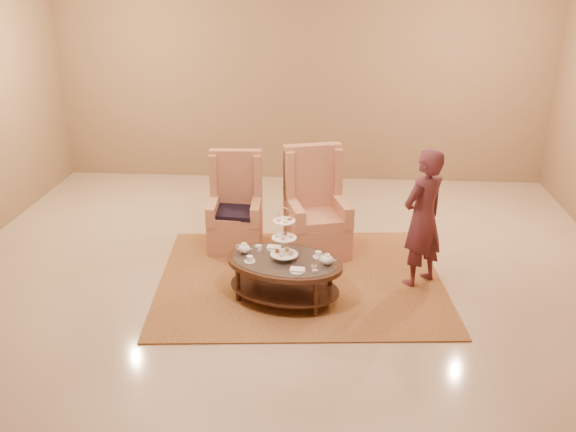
# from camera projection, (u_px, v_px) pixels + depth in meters

# --- Properties ---
(ground) EXTENTS (8.00, 8.00, 0.00)m
(ground) POSITION_uv_depth(u_px,v_px,m) (282.00, 286.00, 7.27)
(ground) COLOR #BFA58E
(ground) RESTS_ON ground
(ceiling) EXTENTS (8.00, 8.00, 0.02)m
(ceiling) POSITION_uv_depth(u_px,v_px,m) (282.00, 286.00, 7.27)
(ceiling) COLOR white
(ceiling) RESTS_ON ground
(wall_back) EXTENTS (8.00, 0.04, 3.50)m
(wall_back) POSITION_uv_depth(u_px,v_px,m) (302.00, 74.00, 10.34)
(wall_back) COLOR #906E4E
(wall_back) RESTS_ON ground
(rug) EXTENTS (3.45, 2.96, 0.02)m
(rug) POSITION_uv_depth(u_px,v_px,m) (301.00, 279.00, 7.43)
(rug) COLOR #9F6E38
(rug) RESTS_ON ground
(tea_table) EXTENTS (1.49, 1.24, 1.07)m
(tea_table) POSITION_uv_depth(u_px,v_px,m) (284.00, 267.00, 6.85)
(tea_table) COLOR black
(tea_table) RESTS_ON ground
(armchair_left) EXTENTS (0.69, 0.71, 1.22)m
(armchair_left) POSITION_uv_depth(u_px,v_px,m) (236.00, 215.00, 8.22)
(armchair_left) COLOR tan
(armchair_left) RESTS_ON ground
(armchair_right) EXTENTS (0.90, 0.91, 1.33)m
(armchair_right) POSITION_uv_depth(u_px,v_px,m) (315.00, 217.00, 8.06)
(armchair_right) COLOR tan
(armchair_right) RESTS_ON ground
(person) EXTENTS (0.69, 0.67, 1.59)m
(person) POSITION_uv_depth(u_px,v_px,m) (423.00, 218.00, 7.07)
(person) COLOR #52232A
(person) RESTS_ON ground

